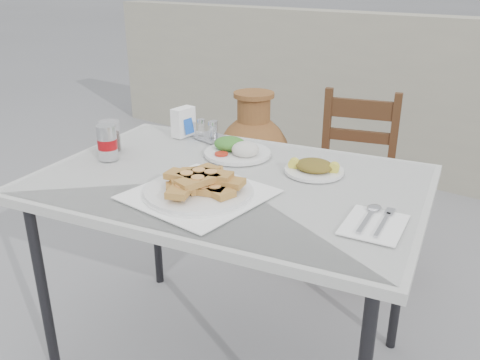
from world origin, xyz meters
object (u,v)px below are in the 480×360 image
Objects in this scene: pide_plate at (198,184)px; napkin_holder at (183,122)px; condiment_caddy at (210,132)px; chair at (352,181)px; terracotta_urn at (253,162)px; soda_can at (107,142)px; cafe_table at (229,192)px; cola_glass at (110,138)px; salad_rice_plate at (237,149)px; salad_chopped_plate at (314,168)px.

pide_plate is 0.65m from napkin_holder.
chair is at bearing 63.10° from condiment_caddy.
chair is 0.73m from terracotta_urn.
soda_can reaches higher than chair.
cola_glass reaches higher than cafe_table.
napkin_holder is at bearing 170.24° from salad_rice_plate.
terracotta_urn is (-0.21, 1.25, -0.50)m from soda_can.
soda_can is at bearing -137.25° from salad_rice_plate.
salad_rice_plate is 0.32× the size of terracotta_urn.
salad_rice_plate is 2.10× the size of napkin_holder.
napkin_holder reaches higher than salad_chopped_plate.
cola_glass is at bearing -149.48° from salad_rice_plate.
napkin_holder is at bearing 150.25° from cafe_table.
salad_rice_plate is at bearing -9.56° from napkin_holder.
pide_plate is at bearing -42.71° from napkin_holder.
terracotta_urn is at bearing 135.37° from salad_chopped_plate.
condiment_caddy is (0.15, 0.43, -0.04)m from soda_can.
napkin_holder reaches higher than chair.
terracotta_urn is at bearing 153.64° from chair.
salad_chopped_plate is 0.67m from napkin_holder.
chair is at bearing 79.81° from salad_rice_plate.
napkin_holder is at bearing 72.06° from cola_glass.
soda_can reaches higher than napkin_holder.
soda_can is at bearing -109.10° from condiment_caddy.
salad_rice_plate is at bearing -117.40° from chair.
salad_rice_plate is at bearing 120.48° from cafe_table.
salad_rice_plate is 1.17m from terracotta_urn.
salad_chopped_plate is 0.23× the size of chair.
cafe_table is at bearing -58.20° from terracotta_urn.
cafe_table is 1.37m from terracotta_urn.
pide_plate is 3.08× the size of soda_can.
terracotta_urn is at bearing 96.47° from cola_glass.
salad_chopped_plate is 0.78m from soda_can.
cola_glass reaches higher than salad_chopped_plate.
chair is (0.51, 1.14, -0.41)m from soda_can.
napkin_holder is at bearing -74.60° from terracotta_urn.
chair is (0.02, 1.00, -0.28)m from cafe_table.
cola_glass is (-0.08, 0.08, -0.01)m from soda_can.
condiment_caddy is (-0.22, 0.09, 0.01)m from salad_rice_plate.
pide_plate is 1.93× the size of salad_chopped_plate.
chair reaches higher than terracotta_urn.
terracotta_urn is at bearing 99.53° from soda_can.
terracotta_urn is (-0.71, 1.30, -0.47)m from pide_plate.
cola_glass is 0.96× the size of napkin_holder.
pide_plate is at bearing -85.14° from cafe_table.
salad_rice_plate is at bearing 42.75° from soda_can.
cola_glass is (-0.56, -0.06, 0.11)m from cafe_table.
cafe_table is at bearing 15.36° from soda_can.
salad_rice_plate reaches higher than terracotta_urn.
salad_chopped_plate is at bearing 63.38° from pide_plate.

